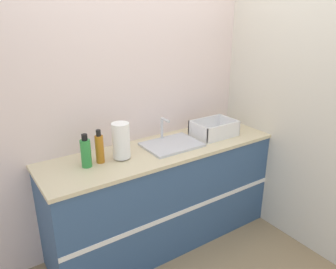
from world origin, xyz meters
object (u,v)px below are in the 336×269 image
Objects in this scene: dish_rack at (214,130)px; bottle_green at (86,152)px; paper_towel_roll at (121,141)px; sink at (171,144)px; bottle_amber at (100,148)px.

dish_rack is 1.52× the size of bottle_green.
paper_towel_roll reaches higher than dish_rack.
sink is 1.81× the size of bottle_amber.
bottle_amber is at bearing 170.52° from paper_towel_roll.
sink is 1.22× the size of dish_rack.
paper_towel_roll is 1.13× the size of bottle_green.
bottle_green reaches higher than sink.
paper_towel_roll reaches higher than sink.
sink is at bearing 0.00° from paper_towel_roll.
bottle_green is 0.98× the size of bottle_amber.
bottle_green is 0.11m from bottle_amber.
sink is 1.86× the size of bottle_green.
dish_rack is (0.46, -0.02, 0.03)m from sink.
bottle_green reaches higher than dish_rack.
dish_rack is at bearing -1.52° from bottle_green.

